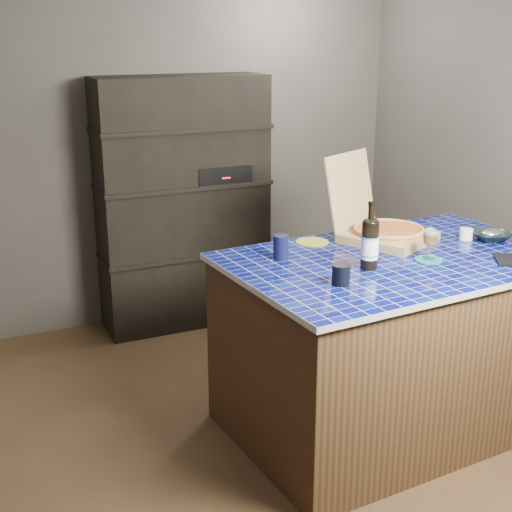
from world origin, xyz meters
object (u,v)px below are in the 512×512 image
dvd_case (510,260)px  pizza_box (384,229)px  mead_bottle (370,243)px  wine_glass (430,238)px  kitchen_island (394,342)px  bowl (491,236)px

dvd_case → pizza_box: bearing=155.5°
mead_bottle → wine_glass: mead_bottle is taller
kitchen_island → pizza_box: (0.10, 0.29, 0.55)m
pizza_box → bowl: 0.60m
kitchen_island → bowl: size_ratio=8.91×
pizza_box → bowl: size_ratio=3.16×
mead_bottle → bowl: size_ratio=1.64×
wine_glass → bowl: size_ratio=0.82×
kitchen_island → bowl: 0.82m
mead_bottle → wine_glass: 0.35m
pizza_box → dvd_case: (0.37, -0.58, -0.06)m
mead_bottle → wine_glass: size_ratio=1.99×
bowl → pizza_box: bearing=155.6°
kitchen_island → mead_bottle: bearing=-164.0°
pizza_box → wine_glass: 0.40m
bowl → kitchen_island: bearing=-176.4°
mead_bottle → dvd_case: 0.76m
pizza_box → wine_glass: size_ratio=3.85×
kitchen_island → mead_bottle: (-0.25, -0.09, 0.62)m
wine_glass → bowl: wine_glass is taller
mead_bottle → kitchen_island: bearing=20.4°
pizza_box → mead_bottle: (-0.35, -0.38, 0.07)m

